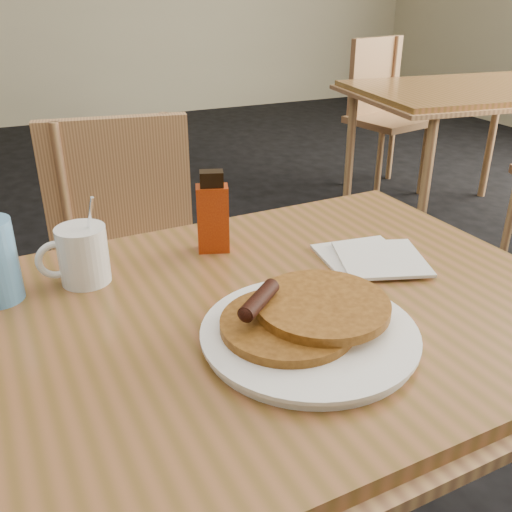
{
  "coord_description": "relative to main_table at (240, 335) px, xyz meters",
  "views": [
    {
      "loc": [
        -0.32,
        -0.75,
        1.23
      ],
      "look_at": [
        0.03,
        0.03,
        0.81
      ],
      "focal_mm": 40.0,
      "sensor_mm": 36.0,
      "label": 1
    }
  ],
  "objects": [
    {
      "name": "main_table",
      "position": [
        0.0,
        0.0,
        0.0
      ],
      "size": [
        1.19,
        0.84,
        0.75
      ],
      "rotation": [
        0.0,
        0.0,
        0.05
      ],
      "color": "brown",
      "rests_on": "floor"
    },
    {
      "name": "neighbor_table",
      "position": [
        1.89,
        1.49,
        0.0
      ],
      "size": [
        1.29,
        0.95,
        0.75
      ],
      "rotation": [
        0.0,
        0.0,
        -0.12
      ],
      "color": "brown",
      "rests_on": "floor"
    },
    {
      "name": "chair_main_far",
      "position": [
        -0.02,
        0.73,
        -0.17
      ],
      "size": [
        0.46,
        0.47,
        0.9
      ],
      "rotation": [
        0.0,
        0.0,
        -0.16
      ],
      "color": "tan",
      "rests_on": "floor"
    },
    {
      "name": "chair_neighbor_far",
      "position": [
        1.9,
        2.25,
        -0.16
      ],
      "size": [
        0.49,
        0.49,
        0.91
      ],
      "rotation": [
        0.0,
        0.0,
        0.21
      ],
      "color": "tan",
      "rests_on": "floor"
    },
    {
      "name": "pancake_plate",
      "position": [
        0.06,
        -0.11,
        0.06
      ],
      "size": [
        0.32,
        0.32,
        0.07
      ],
      "rotation": [
        0.0,
        0.0,
        0.28
      ],
      "color": "white",
      "rests_on": "main_table"
    },
    {
      "name": "coffee_mug",
      "position": [
        -0.21,
        0.21,
        0.1
      ],
      "size": [
        0.12,
        0.09,
        0.16
      ],
      "rotation": [
        0.0,
        0.0,
        0.04
      ],
      "color": "white",
      "rests_on": "main_table"
    },
    {
      "name": "syrup_bottle",
      "position": [
        0.04,
        0.23,
        0.12
      ],
      "size": [
        0.07,
        0.06,
        0.16
      ],
      "rotation": [
        0.0,
        0.0,
        -0.32
      ],
      "color": "maroon",
      "rests_on": "main_table"
    },
    {
      "name": "napkin_stack",
      "position": [
        0.3,
        0.07,
        0.05
      ],
      "size": [
        0.2,
        0.21,
        0.01
      ],
      "rotation": [
        0.0,
        0.0,
        -0.12
      ],
      "color": "white",
      "rests_on": "main_table"
    }
  ]
}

